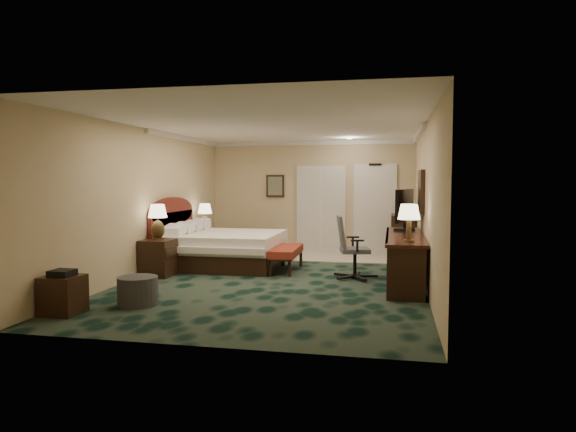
% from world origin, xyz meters
% --- Properties ---
extents(floor, '(5.00, 7.50, 0.00)m').
position_xyz_m(floor, '(0.00, 0.00, 0.00)').
color(floor, black).
rests_on(floor, ground).
extents(ceiling, '(5.00, 7.50, 0.00)m').
position_xyz_m(ceiling, '(0.00, 0.00, 2.70)').
color(ceiling, white).
rests_on(ceiling, wall_back).
extents(wall_back, '(5.00, 0.00, 2.70)m').
position_xyz_m(wall_back, '(0.00, 3.75, 1.35)').
color(wall_back, tan).
rests_on(wall_back, ground).
extents(wall_front, '(5.00, 0.00, 2.70)m').
position_xyz_m(wall_front, '(0.00, -3.75, 1.35)').
color(wall_front, tan).
rests_on(wall_front, ground).
extents(wall_left, '(0.00, 7.50, 2.70)m').
position_xyz_m(wall_left, '(-2.50, 0.00, 1.35)').
color(wall_left, tan).
rests_on(wall_left, ground).
extents(wall_right, '(0.00, 7.50, 2.70)m').
position_xyz_m(wall_right, '(2.50, 0.00, 1.35)').
color(wall_right, tan).
rests_on(wall_right, ground).
extents(crown_molding, '(5.00, 7.50, 0.10)m').
position_xyz_m(crown_molding, '(0.00, 0.00, 2.65)').
color(crown_molding, silver).
rests_on(crown_molding, wall_back).
extents(tile_patch, '(3.20, 1.70, 0.01)m').
position_xyz_m(tile_patch, '(0.90, 2.90, 0.01)').
color(tile_patch, beige).
rests_on(tile_patch, ground).
extents(headboard, '(0.12, 2.00, 1.40)m').
position_xyz_m(headboard, '(-2.44, 1.00, 0.70)').
color(headboard, '#551C15').
rests_on(headboard, ground).
extents(entry_door, '(1.02, 0.06, 2.18)m').
position_xyz_m(entry_door, '(1.55, 3.72, 1.05)').
color(entry_door, silver).
rests_on(entry_door, ground).
extents(closet_doors, '(1.20, 0.06, 2.10)m').
position_xyz_m(closet_doors, '(0.25, 3.71, 1.05)').
color(closet_doors, silver).
rests_on(closet_doors, ground).
extents(wall_art, '(0.45, 0.06, 0.55)m').
position_xyz_m(wall_art, '(-0.90, 3.71, 1.60)').
color(wall_art, '#516459').
rests_on(wall_art, wall_back).
extents(wall_mirror, '(0.05, 0.95, 0.75)m').
position_xyz_m(wall_mirror, '(2.46, 0.60, 1.55)').
color(wall_mirror, white).
rests_on(wall_mirror, wall_right).
extents(bed, '(2.15, 1.99, 0.68)m').
position_xyz_m(bed, '(-1.33, 1.14, 0.34)').
color(bed, white).
rests_on(bed, ground).
extents(nightstand_near, '(0.53, 0.61, 0.67)m').
position_xyz_m(nightstand_near, '(-2.21, -0.11, 0.33)').
color(nightstand_near, black).
rests_on(nightstand_near, ground).
extents(nightstand_far, '(0.49, 0.56, 0.61)m').
position_xyz_m(nightstand_far, '(-2.24, 2.26, 0.30)').
color(nightstand_far, black).
rests_on(nightstand_far, ground).
extents(lamp_near, '(0.43, 0.43, 0.64)m').
position_xyz_m(lamp_near, '(-2.22, -0.10, 0.99)').
color(lamp_near, black).
rests_on(lamp_near, nightstand_near).
extents(lamp_far, '(0.39, 0.39, 0.60)m').
position_xyz_m(lamp_far, '(-2.22, 2.30, 0.91)').
color(lamp_far, black).
rests_on(lamp_far, nightstand_far).
extents(bed_bench, '(0.50, 1.37, 0.46)m').
position_xyz_m(bed_bench, '(-0.03, 0.84, 0.23)').
color(bed_bench, maroon).
rests_on(bed_bench, ground).
extents(ottoman, '(0.60, 0.60, 0.40)m').
position_xyz_m(ottoman, '(-1.51, -2.22, 0.20)').
color(ottoman, '#313134').
rests_on(ottoman, ground).
extents(side_table, '(0.46, 0.46, 0.50)m').
position_xyz_m(side_table, '(-2.24, -2.86, 0.25)').
color(side_table, black).
rests_on(side_table, ground).
extents(desk, '(0.61, 2.85, 0.82)m').
position_xyz_m(desk, '(2.17, 0.10, 0.41)').
color(desk, black).
rests_on(desk, ground).
extents(tv, '(0.37, 0.95, 0.76)m').
position_xyz_m(tv, '(2.18, 0.86, 1.20)').
color(tv, black).
rests_on(tv, desk).
extents(desk_lamp, '(0.41, 0.41, 0.58)m').
position_xyz_m(desk_lamp, '(2.21, -0.89, 1.11)').
color(desk_lamp, black).
rests_on(desk_lamp, desk).
extents(desk_chair, '(0.77, 0.74, 1.12)m').
position_xyz_m(desk_chair, '(1.33, 0.32, 0.56)').
color(desk_chair, '#4C4D4E').
rests_on(desk_chair, ground).
extents(minibar, '(0.51, 0.91, 0.96)m').
position_xyz_m(minibar, '(2.20, 3.20, 0.48)').
color(minibar, black).
rests_on(minibar, ground).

